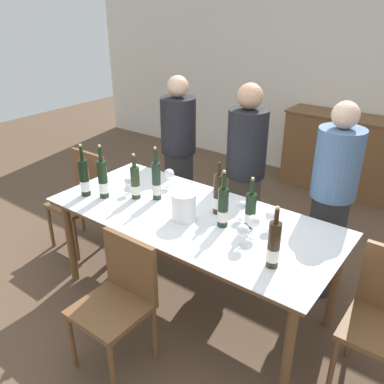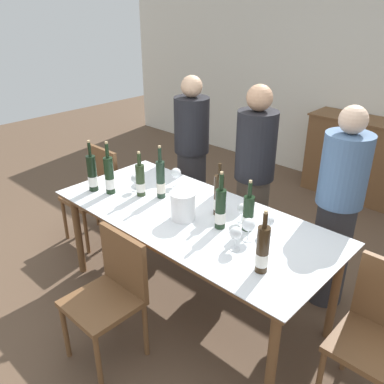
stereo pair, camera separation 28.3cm
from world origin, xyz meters
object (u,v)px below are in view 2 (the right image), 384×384
Objects in this scene: wine_bottle_6 at (161,180)px; wine_glass_3 at (249,225)px; dining_table at (192,223)px; wine_bottle_1 at (248,214)px; wine_bottle_2 at (219,196)px; chair_right_end at (381,330)px; person_guest_right at (337,212)px; wine_bottle_5 at (262,251)px; wine_bottle_7 at (140,181)px; chair_near_front at (112,289)px; wine_bottle_0 at (220,209)px; person_guest_left at (254,180)px; sideboard_cabinet at (368,161)px; chair_left_end at (96,188)px; wine_glass_2 at (135,179)px; wine_glass_4 at (269,221)px; ice_bucket at (183,205)px; wine_glass_0 at (242,209)px; wine_glass_5 at (236,234)px; wine_bottle_3 at (109,176)px; wine_glass_1 at (176,173)px; person_host at (192,158)px; wine_bottle_4 at (92,174)px.

wine_bottle_6 is 0.86m from wine_glass_3.
dining_table is 5.89× the size of wine_bottle_1.
chair_right_end is at bearing -2.51° from wine_bottle_2.
dining_table is at bearing -134.68° from person_guest_right.
wine_bottle_5 reaches higher than wine_bottle_7.
wine_bottle_1 is 0.40× the size of chair_right_end.
wine_bottle_0 is at bearing 67.45° from chair_near_front.
person_guest_left reaches higher than dining_table.
chair_left_end is (-1.59, -2.64, 0.04)m from sideboard_cabinet.
person_guest_left is (-0.50, 0.77, -0.09)m from wine_glass_3.
sideboard_cabinet is at bearing 99.70° from wine_bottle_5.
wine_glass_2 is at bearing -166.09° from wine_bottle_6.
dining_table is 1.06m from person_guest_right.
wine_glass_4 is 0.15× the size of chair_left_end.
wine_bottle_1 is (0.42, 0.19, 0.01)m from ice_bucket.
person_guest_left is at bearing 131.70° from wine_glass_4.
wine_glass_0 is 0.09× the size of person_guest_left.
wine_bottle_7 is 0.23× the size of person_guest_left.
wine_bottle_7 is 1.01m from wine_glass_5.
chair_left_end is (-0.84, 0.13, -0.38)m from wine_bottle_7.
wine_bottle_0 is at bearing 3.16° from wine_bottle_7.
wine_glass_2 is at bearing -150.39° from person_guest_right.
wine_glass_5 is 0.87m from chair_near_front.
person_guest_right is (0.43, 0.58, -0.10)m from wine_glass_0.
wine_glass_4 reaches higher than chair_near_front.
wine_bottle_6 is (-0.50, -0.09, 0.00)m from wine_bottle_2.
wine_bottle_3 reaches higher than chair_left_end.
wine_bottle_7 is at bearing 172.18° from wine_bottle_5.
wine_glass_1 is 1.13m from chair_near_front.
person_host reaches higher than chair_left_end.
chair_left_end is at bearing 171.43° from wine_bottle_7.
person_guest_right is at bearing -75.64° from sideboard_cabinet.
wine_bottle_6 is 0.17m from wine_bottle_7.
chair_near_front is (-1.39, -0.79, -0.02)m from chair_right_end.
person_host is at bearing 101.33° from wine_glass_2.
wine_bottle_0 reaches higher than dining_table.
wine_glass_1 reaches higher than wine_glass_0.
wine_bottle_6 is 0.27× the size of person_host.
chair_left_end is at bearing -177.92° from wine_glass_4.
wine_glass_4 is (1.40, 0.40, -0.05)m from wine_bottle_4.
sideboard_cabinet is 3.96× the size of wine_bottle_7.
wine_glass_0 is at bearing 68.16° from chair_near_front.
wine_bottle_6 is (-0.36, 0.13, 0.04)m from ice_bucket.
wine_bottle_4 reaches higher than wine_bottle_0.
wine_glass_4 is at bearing 14.86° from wine_bottle_3.
person_host reaches higher than chair_near_front.
wine_glass_5 reaches higher than chair_near_front.
wine_glass_4 is at bearing 20.11° from wine_bottle_1.
wine_bottle_5 is at bearing -22.50° from wine_glass_1.
wine_glass_0 is 1.28m from person_host.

